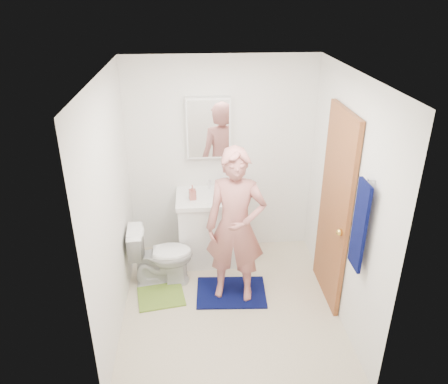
# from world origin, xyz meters

# --- Properties ---
(floor) EXTENTS (2.20, 2.40, 0.02)m
(floor) POSITION_xyz_m (0.00, 0.00, -0.01)
(floor) COLOR beige
(floor) RESTS_ON ground
(ceiling) EXTENTS (2.20, 2.40, 0.02)m
(ceiling) POSITION_xyz_m (0.00, 0.00, 2.41)
(ceiling) COLOR white
(ceiling) RESTS_ON ground
(wall_back) EXTENTS (2.20, 0.02, 2.40)m
(wall_back) POSITION_xyz_m (0.00, 1.21, 1.20)
(wall_back) COLOR white
(wall_back) RESTS_ON ground
(wall_front) EXTENTS (2.20, 0.02, 2.40)m
(wall_front) POSITION_xyz_m (0.00, -1.21, 1.20)
(wall_front) COLOR white
(wall_front) RESTS_ON ground
(wall_left) EXTENTS (0.02, 2.40, 2.40)m
(wall_left) POSITION_xyz_m (-1.11, 0.00, 1.20)
(wall_left) COLOR white
(wall_left) RESTS_ON ground
(wall_right) EXTENTS (0.02, 2.40, 2.40)m
(wall_right) POSITION_xyz_m (1.11, 0.00, 1.20)
(wall_right) COLOR white
(wall_right) RESTS_ON ground
(vanity_cabinet) EXTENTS (0.75, 0.55, 0.80)m
(vanity_cabinet) POSITION_xyz_m (-0.15, 0.91, 0.40)
(vanity_cabinet) COLOR white
(vanity_cabinet) RESTS_ON floor
(countertop) EXTENTS (0.79, 0.59, 0.05)m
(countertop) POSITION_xyz_m (-0.15, 0.91, 0.83)
(countertop) COLOR white
(countertop) RESTS_ON vanity_cabinet
(sink_basin) EXTENTS (0.40, 0.40, 0.03)m
(sink_basin) POSITION_xyz_m (-0.15, 0.91, 0.84)
(sink_basin) COLOR white
(sink_basin) RESTS_ON countertop
(faucet) EXTENTS (0.03, 0.03, 0.12)m
(faucet) POSITION_xyz_m (-0.15, 1.09, 0.91)
(faucet) COLOR silver
(faucet) RESTS_ON countertop
(medicine_cabinet) EXTENTS (0.50, 0.12, 0.70)m
(medicine_cabinet) POSITION_xyz_m (-0.15, 1.14, 1.60)
(medicine_cabinet) COLOR white
(medicine_cabinet) RESTS_ON wall_back
(mirror_panel) EXTENTS (0.46, 0.01, 0.66)m
(mirror_panel) POSITION_xyz_m (-0.15, 1.08, 1.60)
(mirror_panel) COLOR white
(mirror_panel) RESTS_ON wall_back
(door) EXTENTS (0.05, 0.80, 2.05)m
(door) POSITION_xyz_m (1.07, 0.15, 1.02)
(door) COLOR #A65B2D
(door) RESTS_ON ground
(door_knob) EXTENTS (0.07, 0.07, 0.07)m
(door_knob) POSITION_xyz_m (1.03, -0.17, 0.95)
(door_knob) COLOR gold
(door_knob) RESTS_ON door
(towel) EXTENTS (0.03, 0.24, 0.80)m
(towel) POSITION_xyz_m (1.03, -0.57, 1.25)
(towel) COLOR #060C40
(towel) RESTS_ON wall_right
(towel_hook) EXTENTS (0.06, 0.02, 0.02)m
(towel_hook) POSITION_xyz_m (1.07, -0.57, 1.67)
(towel_hook) COLOR silver
(towel_hook) RESTS_ON wall_right
(toilet) EXTENTS (0.71, 0.43, 0.70)m
(toilet) POSITION_xyz_m (-0.72, 0.48, 0.35)
(toilet) COLOR white
(toilet) RESTS_ON floor
(bath_mat) EXTENTS (0.78, 0.57, 0.02)m
(bath_mat) POSITION_xyz_m (0.03, 0.20, 0.01)
(bath_mat) COLOR #060C40
(bath_mat) RESTS_ON floor
(green_rug) EXTENTS (0.55, 0.49, 0.02)m
(green_rug) POSITION_xyz_m (-0.73, 0.19, 0.01)
(green_rug) COLOR olive
(green_rug) RESTS_ON floor
(soap_dispenser) EXTENTS (0.09, 0.09, 0.17)m
(soap_dispenser) POSITION_xyz_m (-0.35, 0.84, 0.94)
(soap_dispenser) COLOR #AB5A50
(soap_dispenser) RESTS_ON countertop
(toothbrush_cup) EXTENTS (0.16, 0.16, 0.11)m
(toothbrush_cup) POSITION_xyz_m (0.06, 1.01, 0.90)
(toothbrush_cup) COLOR #654190
(toothbrush_cup) RESTS_ON countertop
(man) EXTENTS (0.68, 0.52, 1.67)m
(man) POSITION_xyz_m (0.07, 0.17, 0.86)
(man) COLOR #B56C66
(man) RESTS_ON bath_mat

